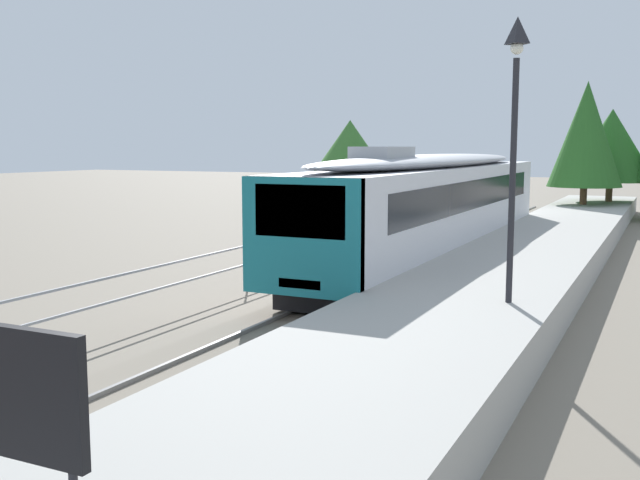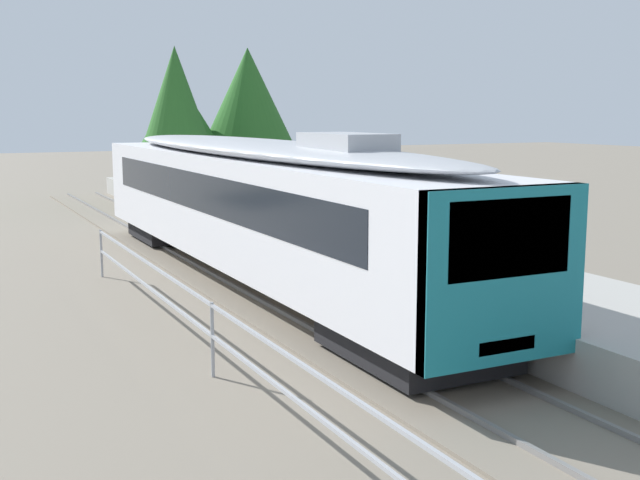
{
  "view_description": "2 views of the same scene",
  "coord_description": "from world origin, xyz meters",
  "views": [
    {
      "loc": [
        7.03,
        4.06,
        3.86
      ],
      "look_at": [
        0.0,
        18.71,
        1.8
      ],
      "focal_mm": 41.1,
      "sensor_mm": 36.0,
      "label": 1
    },
    {
      "loc": [
        -7.28,
        9.03,
        4.25
      ],
      "look_at": [
        -1.0,
        21.71,
        2.0
      ],
      "focal_mm": 44.73,
      "sensor_mm": 36.0,
      "label": 2
    }
  ],
  "objects": [
    {
      "name": "platform_lamp_mid_platform",
      "position": [
        4.33,
        18.09,
        4.62
      ],
      "size": [
        0.34,
        0.34,
        5.35
      ],
      "color": "#232328",
      "rests_on": "station_platform"
    },
    {
      "name": "platform_notice_board",
      "position": [
        3.18,
        7.41,
        2.19
      ],
      "size": [
        1.2,
        0.08,
        1.8
      ],
      "color": "#232328",
      "rests_on": "station_platform"
    },
    {
      "name": "tree_distant_centre",
      "position": [
        -12.47,
        49.33,
        3.76
      ],
      "size": [
        5.33,
        5.33,
        5.66
      ],
      "color": "brown",
      "rests_on": "ground"
    },
    {
      "name": "tree_behind_carpark",
      "position": [
        3.97,
        47.17,
        3.96
      ],
      "size": [
        4.76,
        4.76,
        5.93
      ],
      "color": "brown",
      "rests_on": "ground"
    },
    {
      "name": "station_platform",
      "position": [
        3.25,
        22.0,
        0.45
      ],
      "size": [
        3.9,
        60.0,
        0.9
      ],
      "primitive_type": "cube",
      "color": "#A8A59E",
      "rests_on": "ground"
    },
    {
      "name": "track_rails",
      "position": [
        0.0,
        22.0,
        0.03
      ],
      "size": [
        3.2,
        60.0,
        0.14
      ],
      "color": "slate",
      "rests_on": "ground"
    },
    {
      "name": "tree_behind_station_far",
      "position": [
        2.94,
        44.21,
        4.52
      ],
      "size": [
        3.75,
        3.75,
        7.22
      ],
      "color": "brown",
      "rests_on": "ground"
    },
    {
      "name": "ground_plane",
      "position": [
        -3.0,
        22.0,
        0.0
      ],
      "size": [
        160.0,
        160.0,
        0.0
      ],
      "primitive_type": "plane",
      "color": "slate"
    },
    {
      "name": "commuter_train",
      "position": [
        0.0,
        27.39,
        2.15
      ],
      "size": [
        2.82,
        19.59,
        3.74
      ],
      "color": "silver",
      "rests_on": "track_rails"
    }
  ]
}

